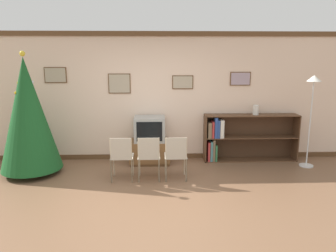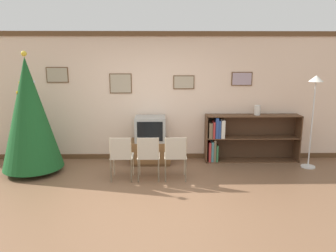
% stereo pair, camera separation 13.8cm
% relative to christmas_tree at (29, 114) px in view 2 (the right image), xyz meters
% --- Properties ---
extents(ground_plane, '(24.00, 24.00, 0.00)m').
position_rel_christmas_tree_xyz_m(ground_plane, '(2.30, -1.38, -1.14)').
color(ground_plane, brown).
extents(wall_back, '(8.92, 0.11, 2.70)m').
position_rel_christmas_tree_xyz_m(wall_back, '(2.30, 0.88, 0.21)').
color(wall_back, beige).
rests_on(wall_back, ground_plane).
extents(christmas_tree, '(1.12, 1.12, 2.30)m').
position_rel_christmas_tree_xyz_m(christmas_tree, '(0.00, 0.00, 0.00)').
color(christmas_tree, maroon).
rests_on(christmas_tree, ground_plane).
extents(tv_console, '(0.83, 0.55, 0.48)m').
position_rel_christmas_tree_xyz_m(tv_console, '(2.24, 0.54, -0.90)').
color(tv_console, brown).
rests_on(tv_console, ground_plane).
extents(television, '(0.62, 0.52, 0.51)m').
position_rel_christmas_tree_xyz_m(television, '(2.24, 0.53, -0.41)').
color(television, '#9E9E99').
rests_on(television, tv_console).
extents(folding_chair_left, '(0.40, 0.40, 0.82)m').
position_rel_christmas_tree_xyz_m(folding_chair_left, '(1.76, -0.47, -0.67)').
color(folding_chair_left, '#BCB29E').
rests_on(folding_chair_left, ground_plane).
extents(folding_chair_center, '(0.40, 0.40, 0.82)m').
position_rel_christmas_tree_xyz_m(folding_chair_center, '(2.24, -0.47, -0.67)').
color(folding_chair_center, '#BCB29E').
rests_on(folding_chair_center, ground_plane).
extents(folding_chair_right, '(0.40, 0.40, 0.82)m').
position_rel_christmas_tree_xyz_m(folding_chair_right, '(2.72, -0.47, -0.67)').
color(folding_chair_right, '#BCB29E').
rests_on(folding_chair_right, ground_plane).
extents(bookshelf, '(1.98, 0.36, 0.99)m').
position_rel_christmas_tree_xyz_m(bookshelf, '(4.09, 0.66, -0.64)').
color(bookshelf, brown).
rests_on(bookshelf, ground_plane).
extents(vase, '(0.13, 0.13, 0.21)m').
position_rel_christmas_tree_xyz_m(vase, '(4.47, 0.64, -0.04)').
color(vase, silver).
rests_on(vase, bookshelf).
extents(standing_lamp, '(0.28, 0.28, 1.84)m').
position_rel_christmas_tree_xyz_m(standing_lamp, '(5.44, 0.19, 0.27)').
color(standing_lamp, silver).
rests_on(standing_lamp, ground_plane).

